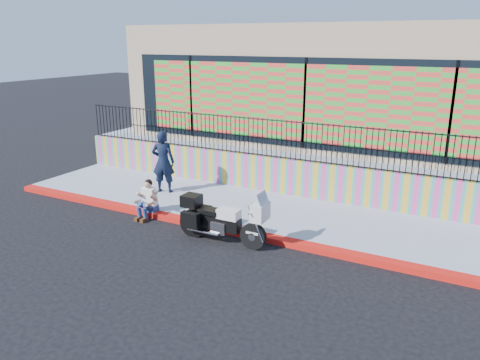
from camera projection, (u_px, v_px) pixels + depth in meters
The scene contains 10 objects.
ground at pixel (243, 236), 11.83m from camera, with size 90.00×90.00×0.00m, color black.
red_curb at pixel (243, 233), 11.81m from camera, with size 16.00×0.30×0.15m, color red.
sidewalk at pixel (270, 212), 13.21m from camera, with size 16.00×3.00×0.15m, color #969FB4.
mural_wall at pixel (292, 177), 14.38m from camera, with size 16.00×0.20×1.10m, color #E83D93.
metal_fence at pixel (293, 140), 14.05m from camera, with size 15.80×0.04×1.20m, color black, non-canonical shape.
elevated_platform at pixel (339, 147), 18.71m from camera, with size 16.00×10.00×1.25m, color #969FB4.
storefront_building at pixel (342, 81), 17.77m from camera, with size 14.00×8.06×4.00m.
police_motorcycle at pixel (221, 219), 11.32m from camera, with size 2.31×0.76×1.44m.
police_officer at pixel (163, 162), 14.49m from camera, with size 0.71×0.47×1.95m, color black.
seated_man at pixel (146, 203), 12.87m from camera, with size 0.54×0.71×1.06m.
Camera 1 is at (5.06, -9.68, 4.77)m, focal length 35.00 mm.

